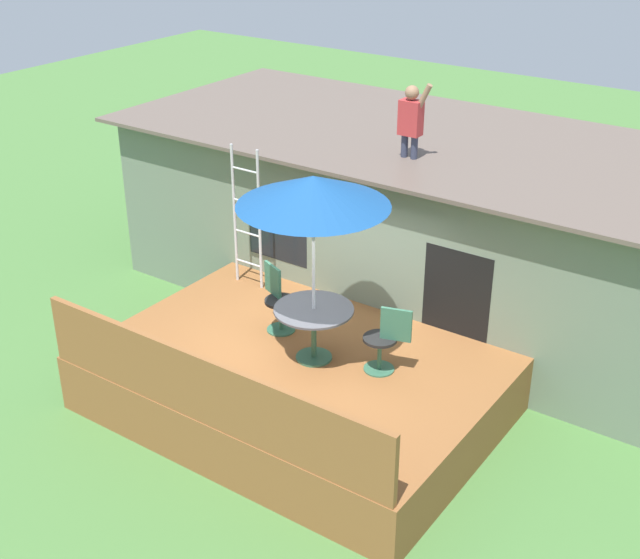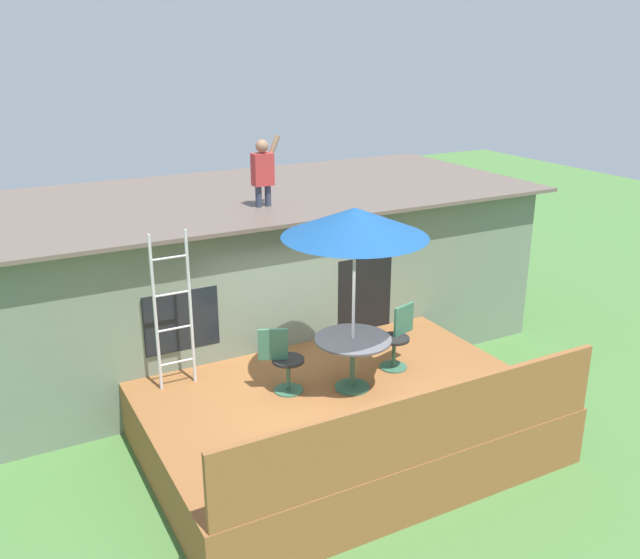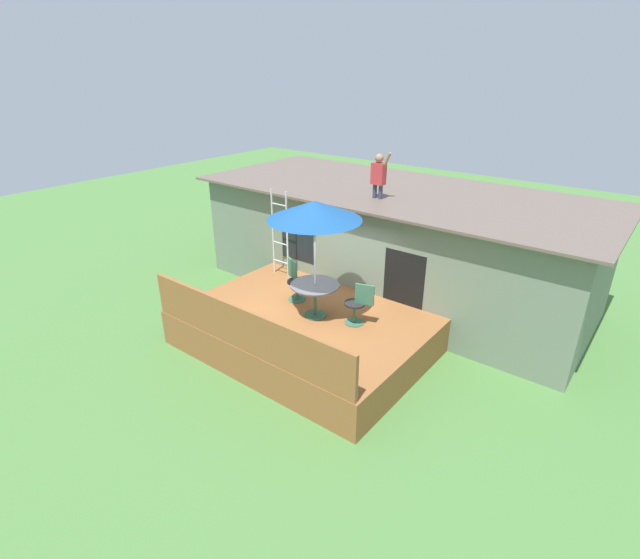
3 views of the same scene
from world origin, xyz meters
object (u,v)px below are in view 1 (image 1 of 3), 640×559
at_px(step_ladder, 247,218).
at_px(person_figure, 411,117).
at_px(patio_table, 314,319).
at_px(patio_umbrella, 313,191).
at_px(patio_chair_left, 278,299).
at_px(patio_chair_right, 386,340).

bearing_deg(step_ladder, person_figure, 34.87).
distance_m(patio_table, step_ladder, 2.46).
height_order(patio_umbrella, person_figure, person_figure).
height_order(step_ladder, patio_chair_left, step_ladder).
bearing_deg(patio_table, patio_chair_left, 156.93).
xyz_separation_m(patio_table, step_ladder, (-2.08, 1.21, 0.51)).
distance_m(patio_umbrella, patio_chair_right, 2.12).
distance_m(patio_umbrella, patio_chair_left, 2.11).
distance_m(step_ladder, patio_chair_right, 3.21).
height_order(patio_table, patio_chair_right, patio_chair_right).
xyz_separation_m(patio_table, patio_chair_left, (-0.87, 0.37, -0.13)).
height_order(patio_chair_left, patio_chair_right, same).
relative_size(person_figure, patio_chair_right, 1.21).
bearing_deg(patio_chair_right, step_ladder, -34.02).
bearing_deg(patio_chair_left, patio_chair_right, 19.98).
xyz_separation_m(patio_umbrella, person_figure, (-0.12, 2.58, 0.30)).
relative_size(patio_umbrella, step_ladder, 1.15).
xyz_separation_m(patio_table, patio_chair_right, (0.92, 0.27, -0.13)).
distance_m(step_ladder, patio_chair_left, 1.61).
bearing_deg(step_ladder, patio_table, -30.27).
bearing_deg(patio_chair_right, patio_umbrella, 0.00).
distance_m(step_ladder, person_figure, 2.84).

